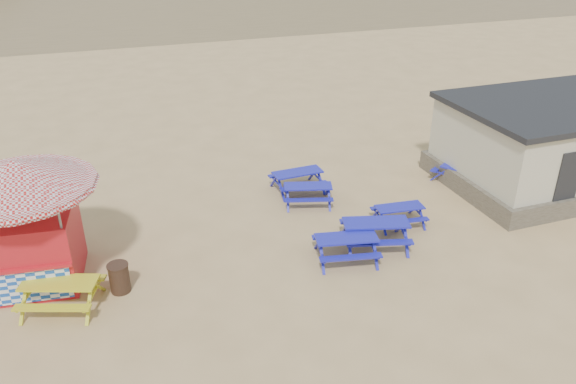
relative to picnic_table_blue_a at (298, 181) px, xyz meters
name	(u,v)px	position (x,y,z in m)	size (l,w,h in m)	color
ground	(292,243)	(-1.44, -3.39, -0.38)	(400.00, 400.00, 0.00)	tan
wet_sand	(127,1)	(-1.44, 51.61, -0.38)	(400.00, 400.00, 0.00)	olive
picnic_table_blue_a	(298,181)	(0.00, 0.00, 0.00)	(1.86, 1.53, 0.76)	#1A089A
picnic_table_blue_b	(308,194)	(-0.02, -1.08, -0.03)	(1.98, 1.77, 0.70)	#1A089A
picnic_table_blue_c	(456,170)	(6.11, -1.08, -0.02)	(2.21, 2.10, 0.73)	#1A089A
picnic_table_blue_d	(375,234)	(0.91, -4.36, 0.04)	(2.35, 2.09, 0.83)	#1A089A
picnic_table_blue_e	(346,248)	(-0.26, -4.76, 0.00)	(2.07, 1.80, 0.76)	#1A089A
picnic_table_blue_f	(399,215)	(2.26, -3.44, -0.05)	(1.69, 1.42, 0.65)	#1A089A
picnic_table_yellow	(62,294)	(-8.12, -4.34, 0.02)	(2.32, 2.10, 0.80)	gold
ice_cream_kiosk	(23,208)	(-8.76, -2.79, 1.90)	(4.51, 4.51, 3.62)	red
litter_bin	(119,278)	(-6.66, -4.11, 0.05)	(0.57, 0.57, 0.84)	#3D281B
amenity_block	(550,143)	(9.06, -2.39, 1.19)	(7.40, 5.40, 3.15)	#665B4C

